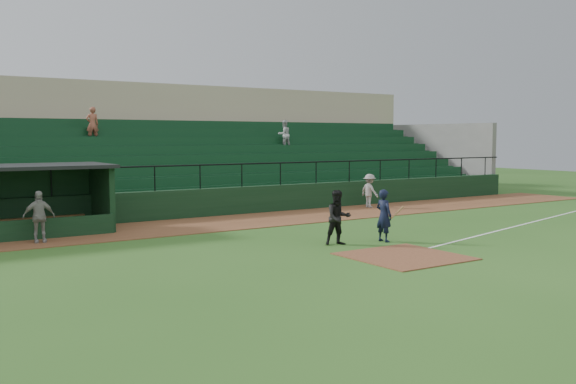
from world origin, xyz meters
TOP-DOWN VIEW (x-y plane):
  - ground at (0.00, 0.00)m, footprint 90.00×90.00m
  - warning_track at (0.00, 8.00)m, footprint 40.00×4.00m
  - home_plate_dirt at (0.00, -1.00)m, footprint 3.00×3.00m
  - foul_line at (8.00, 1.20)m, footprint 17.49×4.44m
  - stadium_structure at (-0.00, 16.46)m, footprint 38.00×13.08m
  - batter_at_plate at (1.26, 1.28)m, footprint 1.02×0.69m
  - umpire at (-0.35, 1.60)m, footprint 0.98×0.85m
  - runner at (7.21, 8.92)m, footprint 0.65×1.06m
  - dugout_player_a at (-8.12, 7.05)m, footprint 0.99×0.46m

SIDE VIEW (x-z plane):
  - ground at x=0.00m, z-range 0.00..0.00m
  - foul_line at x=8.00m, z-range 0.00..0.01m
  - warning_track at x=0.00m, z-range 0.00..0.03m
  - home_plate_dirt at x=0.00m, z-range 0.00..0.03m
  - runner at x=7.21m, z-range 0.03..1.62m
  - batter_at_plate at x=1.26m, z-range 0.00..1.70m
  - dugout_player_a at x=-8.12m, z-range 0.03..1.68m
  - umpire at x=-0.35m, z-range 0.00..1.72m
  - stadium_structure at x=0.00m, z-range -0.90..5.50m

